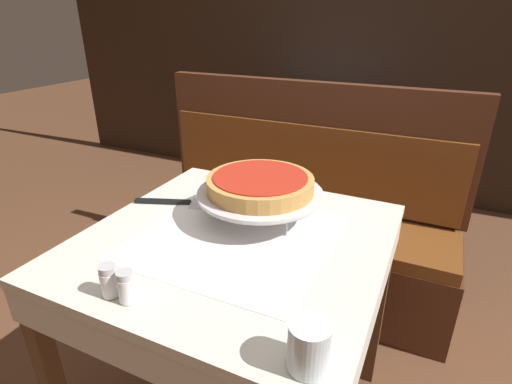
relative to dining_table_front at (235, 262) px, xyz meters
name	(u,v)px	position (x,y,z in m)	size (l,w,h in m)	color
dining_table_front	(235,262)	(0.00, 0.00, 0.00)	(0.86, 0.86, 0.78)	beige
dining_table_rear	(311,122)	(-0.34, 1.80, -0.02)	(0.79, 0.79, 0.79)	#194799
booth_bench	(296,232)	(-0.10, 0.86, -0.37)	(1.58, 0.44, 1.08)	#4C2819
back_wall_panel	(383,39)	(0.00, 2.34, 0.51)	(6.00, 0.04, 2.40)	black
pizza_pan_stand	(260,194)	(0.02, 0.14, 0.17)	(0.39, 0.39, 0.09)	#ADADB2
deep_dish_pizza	(260,184)	(0.02, 0.14, 0.21)	(0.33, 0.33, 0.05)	#C68E47
pizza_server	(179,202)	(-0.27, 0.11, 0.10)	(0.29, 0.15, 0.01)	#BCBCC1
water_glass_near	(309,346)	(0.34, -0.36, 0.14)	(0.08, 0.08, 0.10)	silver
salt_shaker	(109,281)	(-0.13, -0.35, 0.13)	(0.04, 0.04, 0.08)	silver
pepper_shaker	(126,287)	(-0.08, -0.35, 0.13)	(0.04, 0.04, 0.08)	silver
condiment_caddy	(305,97)	(-0.41, 1.82, 0.14)	(0.12, 0.12, 0.15)	black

